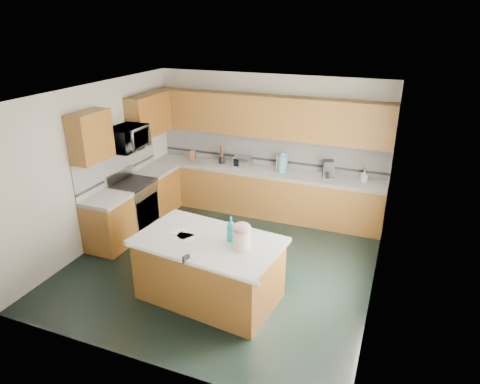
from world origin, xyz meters
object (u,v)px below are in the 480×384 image
at_px(treat_jar, 242,240).
at_px(knife_block, 193,156).
at_px(island_base, 209,271).
at_px(toaster_oven, 242,162).
at_px(soap_bottle_island, 231,229).
at_px(coffee_maker, 328,169).
at_px(island_top, 208,241).

bearing_deg(treat_jar, knife_block, 134.43).
relative_size(island_base, toaster_oven, 5.49).
distance_m(soap_bottle_island, coffee_maker, 2.99).
xyz_separation_m(island_base, toaster_oven, (-0.65, 2.95, 0.59)).
bearing_deg(soap_bottle_island, treat_jar, -54.09).
bearing_deg(island_base, soap_bottle_island, 21.10).
relative_size(soap_bottle_island, coffee_maker, 1.11).
xyz_separation_m(island_base, soap_bottle_island, (0.30, 0.08, 0.66)).
bearing_deg(toaster_oven, coffee_maker, 3.10).
distance_m(island_top, toaster_oven, 3.02).
height_order(island_base, soap_bottle_island, soap_bottle_island).
bearing_deg(soap_bottle_island, coffee_maker, 53.57).
xyz_separation_m(soap_bottle_island, toaster_oven, (-0.96, 2.87, -0.08)).
distance_m(island_base, island_top, 0.46).
relative_size(island_base, treat_jar, 7.62).
distance_m(island_base, treat_jar, 0.79).
relative_size(island_base, island_top, 0.95).
relative_size(treat_jar, soap_bottle_island, 0.69).
xyz_separation_m(treat_jar, coffee_maker, (0.53, 3.02, 0.04)).
height_order(island_top, toaster_oven, toaster_oven).
relative_size(island_top, coffee_maker, 6.19).
relative_size(knife_block, coffee_maker, 0.60).
bearing_deg(soap_bottle_island, knife_block, 103.29).
bearing_deg(toaster_oven, soap_bottle_island, -69.47).
distance_m(knife_block, toaster_oven, 1.10).
bearing_deg(treat_jar, toaster_oven, 118.53).
bearing_deg(island_base, coffee_maker, 77.42).
xyz_separation_m(soap_bottle_island, knife_block, (-2.06, 2.87, -0.08)).
xyz_separation_m(island_top, treat_jar, (0.50, -0.04, 0.15)).
relative_size(toaster_oven, coffee_maker, 1.07).
bearing_deg(treat_jar, soap_bottle_island, 155.71).
relative_size(soap_bottle_island, toaster_oven, 1.04).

